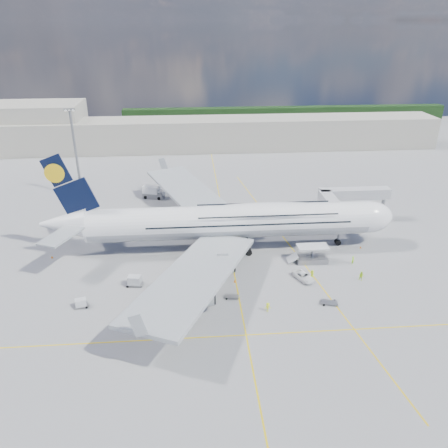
{
  "coord_description": "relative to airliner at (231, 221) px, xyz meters",
  "views": [
    {
      "loc": [
        -8.18,
        -76.66,
        46.88
      ],
      "look_at": [
        -1.4,
        8.0,
        7.14
      ],
      "focal_mm": 35.0,
      "sensor_mm": 36.0,
      "label": 1
    }
  ],
  "objects": [
    {
      "name": "catering_truck_outer",
      "position": [
        -19.41,
        32.49,
        -5.13
      ],
      "size": [
        6.7,
        3.93,
        3.75
      ],
      "rotation": [
        0.0,
        0.0,
        -0.3
      ],
      "color": "gray",
      "rests_on": "ground"
    },
    {
      "name": "cone_wing_left_outer",
      "position": [
        -13.33,
        20.48,
        -6.57
      ],
      "size": [
        0.49,
        0.49,
        0.63
      ],
      "color": "orange",
      "rests_on": "ground"
    },
    {
      "name": "crew_nose",
      "position": [
        25.12,
        -8.92,
        -5.95
      ],
      "size": [
        0.79,
        0.78,
        1.84
      ],
      "primitive_type": "imported",
      "rotation": [
        0.0,
        0.0,
        0.76
      ],
      "color": "#A8FC1A",
      "rests_on": "ground"
    },
    {
      "name": "airliner",
      "position": [
        0.0,
        0.0,
        0.0
      ],
      "size": [
        77.26,
        79.15,
        23.71
      ],
      "color": "white",
      "rests_on": "ground"
    },
    {
      "name": "terminal",
      "position": [
        -0.26,
        85.0,
        -0.87
      ],
      "size": [
        180.0,
        16.0,
        12.0
      ],
      "primitive_type": "cube",
      "color": "#B2AD9E",
      "rests_on": "ground"
    },
    {
      "name": "crew_van",
      "position": [
        15.0,
        -13.86,
        -5.91
      ],
      "size": [
        0.85,
        1.07,
        1.92
      ],
      "primitive_type": "imported",
      "rotation": [
        0.0,
        0.0,
        1.87
      ],
      "color": "#D9FF1A",
      "rests_on": "ground"
    },
    {
      "name": "dolly_nose_far",
      "position": [
        15.94,
        -22.59,
        -6.54
      ],
      "size": [
        3.27,
        2.45,
        0.43
      ],
      "rotation": [
        0.0,
        0.0,
        -0.34
      ],
      "color": "gray",
      "rests_on": "ground"
    },
    {
      "name": "service_van",
      "position": [
        13.25,
        -14.07,
        -6.16
      ],
      "size": [
        4.27,
        5.62,
        1.42
      ],
      "primitive_type": "imported",
      "rotation": [
        0.0,
        0.0,
        0.43
      ],
      "color": "white",
      "rests_on": "ground"
    },
    {
      "name": "cone_wing_right_inner",
      "position": [
        -0.46,
        -13.95,
        -6.57
      ],
      "size": [
        0.48,
        0.48,
        0.61
      ],
      "color": "orange",
      "rests_on": "ground"
    },
    {
      "name": "cone_wing_right_outer",
      "position": [
        -19.64,
        -26.58,
        -6.57
      ],
      "size": [
        0.49,
        0.49,
        0.62
      ],
      "color": "orange",
      "rests_on": "ground"
    },
    {
      "name": "light_mast",
      "position": [
        -40.26,
        35.0,
        6.34
      ],
      "size": [
        3.0,
        0.7,
        25.5
      ],
      "color": "gray",
      "rests_on": "ground"
    },
    {
      "name": "ground",
      "position": [
        -0.26,
        -10.0,
        -6.87
      ],
      "size": [
        300.0,
        300.0,
        0.0
      ],
      "primitive_type": "plane",
      "color": "gray",
      "rests_on": "ground"
    },
    {
      "name": "taxi_line_diag",
      "position": [
        13.74,
        -0.0,
        -6.86
      ],
      "size": [
        14.16,
        99.06,
        0.01
      ],
      "primitive_type": "cube",
      "rotation": [
        0.0,
        0.0,
        0.14
      ],
      "color": "yellow",
      "rests_on": "ground"
    },
    {
      "name": "dolly_row_b",
      "position": [
        -20.03,
        -13.59,
        -5.74
      ],
      "size": [
        3.53,
        2.21,
        2.1
      ],
      "rotation": [
        0.0,
        0.0,
        -0.14
      ],
      "color": "gray",
      "rests_on": "ground"
    },
    {
      "name": "dolly_row_c",
      "position": [
        -7.06,
        -12.66,
        -6.57
      ],
      "size": [
        2.98,
        2.22,
        0.39
      ],
      "rotation": [
        0.0,
        0.0,
        0.34
      ],
      "color": "gray",
      "rests_on": "ground"
    },
    {
      "name": "cone_wing_left_inner",
      "position": [
        -3.68,
        14.32,
        -6.57
      ],
      "size": [
        0.48,
        0.48,
        0.61
      ],
      "color": "orange",
      "rests_on": "ground"
    },
    {
      "name": "dolly_back",
      "position": [
        -28.91,
        -19.95,
        -5.98
      ],
      "size": [
        2.87,
        2.01,
        1.65
      ],
      "rotation": [
        0.0,
        0.0,
        0.26
      ],
      "color": "gray",
      "rests_on": "ground"
    },
    {
      "name": "dolly_nose_near",
      "position": [
        -1.58,
        -19.29,
        -6.58
      ],
      "size": [
        2.8,
        1.88,
        0.38
      ],
      "rotation": [
        0.0,
        0.0,
        -0.21
      ],
      "color": "gray",
      "rests_on": "ground"
    },
    {
      "name": "cone_nose",
      "position": [
        29.44,
        -2.12,
        -6.61
      ],
      "size": [
        0.42,
        0.42,
        0.53
      ],
      "color": "orange",
      "rests_on": "ground"
    },
    {
      "name": "tree_line",
      "position": [
        39.74,
        130.0,
        -2.87
      ],
      "size": [
        160.0,
        6.0,
        8.0
      ],
      "primitive_type": "cube",
      "color": "#193814",
      "rests_on": "ground"
    },
    {
      "name": "taxi_line_cross",
      "position": [
        -0.26,
        -30.0,
        -6.86
      ],
      "size": [
        120.0,
        0.25,
        0.01
      ],
      "primitive_type": "cube",
      "color": "yellow",
      "rests_on": "ground"
    },
    {
      "name": "crew_loader",
      "position": [
        24.52,
        -15.33,
        -5.88
      ],
      "size": [
        1.22,
        1.18,
        1.98
      ],
      "primitive_type": "imported",
      "rotation": [
        0.0,
        0.0,
        -0.65
      ],
      "color": "#C6FF1A",
      "rests_on": "ground"
    },
    {
      "name": "taxi_line_main",
      "position": [
        -0.26,
        -10.0,
        -6.86
      ],
      "size": [
        0.25,
        220.0,
        0.01
      ],
      "primitive_type": "cube",
      "color": "yellow",
      "rests_on": "ground"
    },
    {
      "name": "jet_bridge",
      "position": [
        29.55,
        10.94,
        -0.02
      ],
      "size": [
        18.8,
        12.1,
        8.5
      ],
      "color": "#B7B7BC",
      "rests_on": "ground"
    },
    {
      "name": "cone_tail",
      "position": [
        -39.11,
        -1.19,
        -6.58
      ],
      "size": [
        0.47,
        0.47,
        0.59
      ],
      "color": "orange",
      "rests_on": "ground"
    },
    {
      "name": "baggage_tug",
      "position": [
        -7.11,
        -10.34,
        -6.09
      ],
      "size": [
        3.11,
        2.25,
        1.77
      ],
      "rotation": [
        0.0,
        0.0,
        0.37
      ],
      "color": "white",
      "rests_on": "ground"
    },
    {
      "name": "hangar",
      "position": [
        -70.26,
        90.0,
        2.13
      ],
      "size": [
        40.0,
        22.0,
        18.0
      ],
      "primitive_type": "cube",
      "color": "#B2AD9E",
      "rests_on": "ground"
    },
    {
      "name": "dolly_row_a",
      "position": [
        -10.32,
        -9.28,
        -6.56
      ],
      "size": [
        2.97,
        1.98,
        0.4
      ],
      "rotation": [
        0.0,
        0.0,
        -0.2
      ],
      "color": "gray",
      "rests_on": "ground"
    },
    {
      "name": "crew_tug",
      "position": [
        4.35,
        -23.98,
        -5.95
      ],
      "size": [
        1.27,
        0.86,
        1.83
      ],
      "primitive_type": "imported",
      "rotation": [
        0.0,
        0.0,
        0.16
      ],
      "color": "#D7E918",
      "rests_on": "ground"
    },
    {
      "name": "crew_wing",
      "position": [
        -14.47,
        -15.97,
        -6.1
      ],
      "size": [
        0.52,
        0.95,
        1.53
      ],
      "primitive_type": "imported",
      "rotation": [
        0.0,
        0.0,
        1.74
      ],
      "color": "#B1F91A",
      "rests_on": "ground"
    },
    {
      "name": "cargo_loader",
      "position": [
        16.56,
        -7.11,
        -5.62
      ],
      "size": [
        8.53,
        3.2,
        3.67
      ],
      "color": "silver",
      "rests_on": "ground"
    },
    {
      "name": "catering_truck_inner",
      "position": [
        -8.09,
        14.87,
        -4.8
      ],
      "size": [
        7.5,
        3.26,
        4.39
      ],
      "rotation": [
        0.0,
        0.0,
        -0.09
      ],
      "color": "gray",
      "rests_on": "ground"
    }
  ]
}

